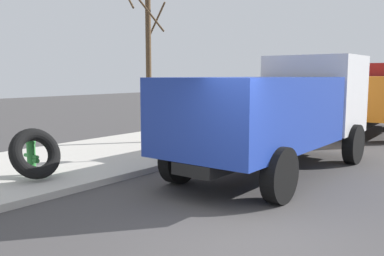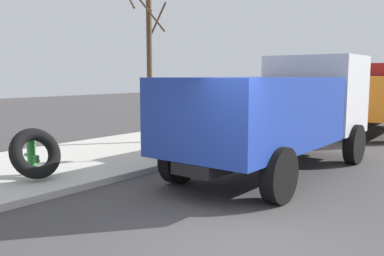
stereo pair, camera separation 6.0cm
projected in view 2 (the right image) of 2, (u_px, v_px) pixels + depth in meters
ground_plane at (236, 240)px, 6.25m from camera, size 80.00×80.00×0.00m
sidewalk_curb at (10, 173)px, 10.23m from camera, size 36.00×5.00×0.15m
fire_hydrant at (32, 155)px, 9.67m from camera, size 0.22×0.51×0.88m
loose_tire at (36, 153)px, 9.22m from camera, size 1.20×0.80×1.18m
stop_sign at (160, 104)px, 11.49m from camera, size 0.76×0.08×2.16m
dump_truck_blue at (280, 108)px, 10.57m from camera, size 7.02×2.84×3.00m
dump_truck_orange at (378, 95)px, 17.83m from camera, size 7.11×3.07×3.00m
bare_tree at (149, 52)px, 14.13m from camera, size 1.33×1.59×5.90m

